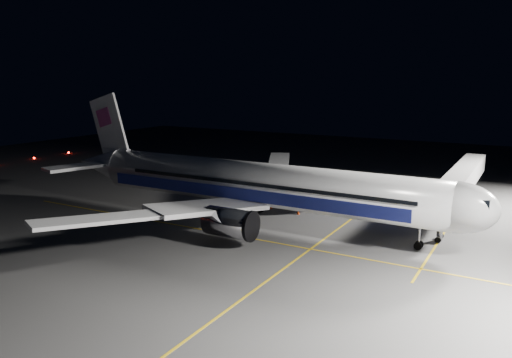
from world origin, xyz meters
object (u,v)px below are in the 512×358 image
at_px(airliner, 252,184).
at_px(baggage_tug, 232,197).
at_px(safety_cone_b, 298,212).
at_px(safety_cone_c, 305,207).
at_px(jet_bridge, 459,182).
at_px(safety_cone_a, 271,206).

xyz_separation_m(airliner, baggage_tug, (-8.08, 7.99, -4.37)).
bearing_deg(safety_cone_b, safety_cone_c, 95.55).
bearing_deg(safety_cone_c, baggage_tug, -172.29).
distance_m(jet_bridge, baggage_tug, 32.96).
bearing_deg(baggage_tug, safety_cone_a, -3.85).
distance_m(airliner, safety_cone_c, 11.28).
distance_m(safety_cone_a, safety_cone_c, 4.96).
bearing_deg(jet_bridge, safety_cone_b, -149.20).
bearing_deg(safety_cone_a, jet_bridge, 23.85).
bearing_deg(safety_cone_a, safety_cone_b, -10.31).
height_order(airliner, safety_cone_a, airliner).
distance_m(jet_bridge, safety_cone_c, 21.79).
relative_size(baggage_tug, safety_cone_b, 3.64).
bearing_deg(airliner, safety_cone_c, 70.00).
bearing_deg(airliner, safety_cone_b, 60.07).
height_order(airliner, baggage_tug, airliner).
height_order(safety_cone_b, safety_cone_c, safety_cone_b).
relative_size(safety_cone_a, safety_cone_b, 1.01).
distance_m(baggage_tug, safety_cone_a, 7.13).
bearing_deg(airliner, safety_cone_a, 97.60).
distance_m(baggage_tug, safety_cone_c, 11.67).
bearing_deg(safety_cone_a, safety_cone_c, 25.62).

